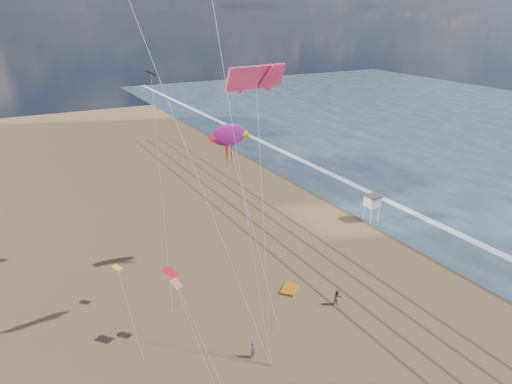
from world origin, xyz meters
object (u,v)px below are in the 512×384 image
(lifeguard_stand, at_px, (372,201))
(show_kite, at_px, (229,135))
(kite_flyer_b, at_px, (337,298))
(grounded_kite, at_px, (290,289))
(kite_flyer_a, at_px, (253,350))

(lifeguard_stand, xyz_separation_m, show_kite, (-22.96, -3.10, 12.67))
(kite_flyer_b, bearing_deg, grounded_kite, 134.48)
(lifeguard_stand, relative_size, show_kite, 0.19)
(lifeguard_stand, bearing_deg, grounded_kite, -152.32)
(kite_flyer_b, bearing_deg, lifeguard_stand, 55.42)
(lifeguard_stand, relative_size, kite_flyer_a, 2.46)
(lifeguard_stand, height_order, show_kite, show_kite)
(lifeguard_stand, xyz_separation_m, kite_flyer_b, (-16.86, -14.89, -2.00))
(kite_flyer_a, xyz_separation_m, kite_flyer_b, (11.07, 3.08, 0.10))
(grounded_kite, relative_size, kite_flyer_b, 1.39)
(lifeguard_stand, relative_size, grounded_kite, 1.57)
(show_kite, bearing_deg, kite_flyer_a, -108.48)
(lifeguard_stand, distance_m, grounded_kite, 22.28)
(show_kite, relative_size, kite_flyer_b, 11.49)
(lifeguard_stand, height_order, kite_flyer_b, lifeguard_stand)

